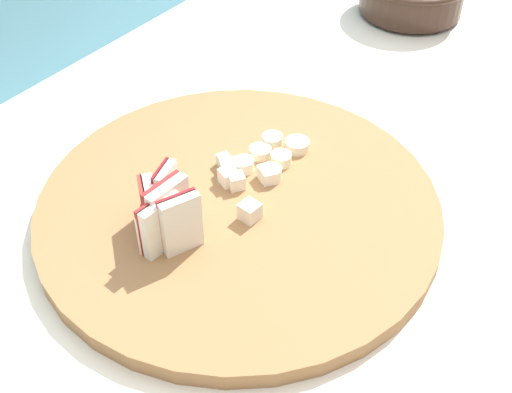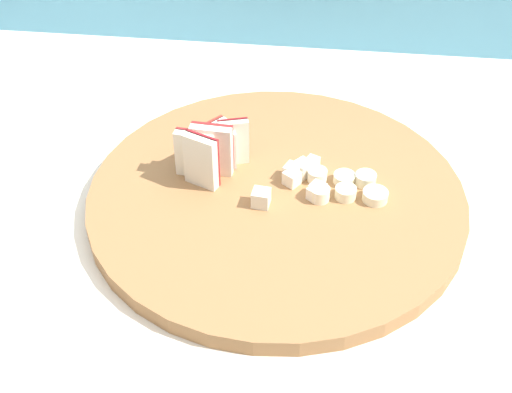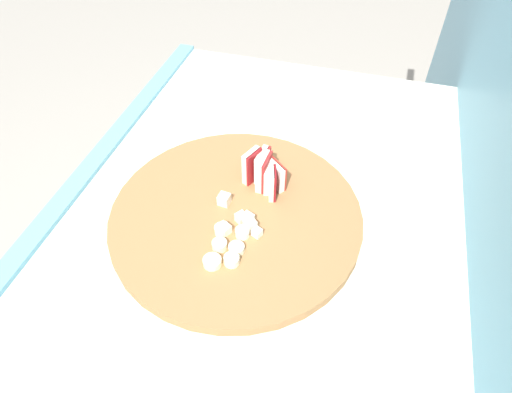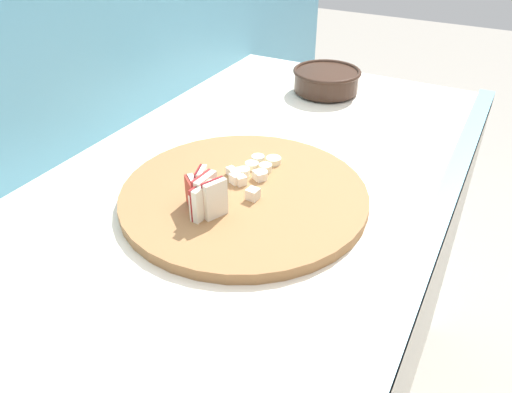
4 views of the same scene
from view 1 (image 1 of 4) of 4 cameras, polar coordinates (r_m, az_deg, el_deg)
tiled_countertop at (r=1.12m, az=0.78°, el=-14.84°), size 1.29×0.72×0.89m
tile_backsplash at (r=1.14m, az=-15.06°, el=1.30°), size 2.40×0.04×1.32m
cutting_board at (r=0.71m, az=-1.53°, el=-0.94°), size 0.44×0.44×0.02m
apple_wedge_fan at (r=0.65m, az=-8.08°, el=-1.51°), size 0.08×0.08×0.07m
apple_dice_pile at (r=0.71m, az=-1.25°, el=1.40°), size 0.08×0.09×0.02m
banana_slice_rows at (r=0.75m, az=1.47°, el=3.64°), size 0.09×0.06×0.02m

